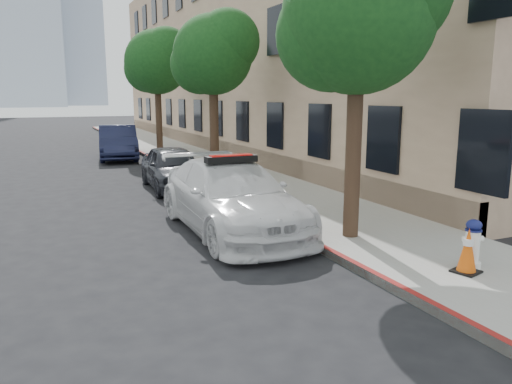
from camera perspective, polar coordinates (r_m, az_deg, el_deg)
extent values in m
plane|color=black|center=(10.61, -8.78, -4.73)|extent=(120.00, 120.00, 0.00)
cube|color=gray|center=(21.01, -6.53, 3.38)|extent=(3.20, 50.00, 0.15)
cube|color=maroon|center=(20.60, -10.62, 3.11)|extent=(0.12, 50.00, 0.15)
cube|color=tan|center=(27.62, 1.51, 15.52)|extent=(8.00, 36.00, 10.00)
cube|color=#9EA8B7|center=(146.59, -20.23, 17.94)|extent=(14.00, 14.00, 44.00)
cylinder|color=black|center=(9.67, 11.06, 4.54)|extent=(0.30, 0.30, 3.30)
sphere|color=#133C15|center=(9.71, 11.62, 19.05)|extent=(2.80, 2.80, 2.80)
sphere|color=#133C15|center=(9.73, 8.72, 17.35)|extent=(2.10, 2.10, 2.10)
cylinder|color=black|center=(16.84, -4.81, 7.23)|extent=(0.30, 0.30, 3.19)
sphere|color=#133C15|center=(16.85, -4.94, 15.38)|extent=(2.60, 2.60, 2.60)
sphere|color=#133C15|center=(16.74, -3.26, 16.81)|extent=(2.08, 2.08, 2.08)
sphere|color=#133C15|center=(17.00, -6.42, 14.30)|extent=(1.95, 1.95, 1.95)
cylinder|color=black|center=(24.52, -11.05, 8.52)|extent=(0.30, 0.30, 3.41)
sphere|color=#133C15|center=(24.54, -11.28, 14.37)|extent=(3.00, 3.00, 3.00)
sphere|color=#133C15|center=(24.38, -10.20, 15.38)|extent=(2.40, 2.40, 2.40)
sphere|color=#133C15|center=(24.75, -12.22, 13.61)|extent=(2.25, 2.25, 2.25)
imported|color=silver|center=(10.56, -2.83, -0.54)|extent=(2.10, 5.12, 1.48)
cube|color=black|center=(10.43, -2.87, 3.78)|extent=(1.10, 0.29, 0.14)
cube|color=#A50A07|center=(10.42, -2.87, 4.11)|extent=(0.90, 0.22, 0.06)
imported|color=#212229|center=(15.51, -9.46, 2.77)|extent=(1.75, 3.96, 1.33)
imported|color=#141732|center=(23.40, -15.50, 5.51)|extent=(2.15, 4.73, 1.51)
cylinder|color=white|center=(8.76, 23.32, -7.60)|extent=(0.30, 0.30, 0.09)
cylinder|color=white|center=(8.67, 23.48, -5.67)|extent=(0.23, 0.23, 0.52)
ellipsoid|color=navy|center=(8.59, 23.66, -3.46)|extent=(0.25, 0.25, 0.17)
cylinder|color=white|center=(8.64, 23.54, -4.92)|extent=(0.33, 0.20, 0.09)
cylinder|color=white|center=(8.64, 23.54, -4.92)|extent=(0.15, 0.19, 0.09)
cube|color=black|center=(8.50, 22.86, -8.35)|extent=(0.46, 0.46, 0.03)
cone|color=#DF540B|center=(8.40, 23.05, -6.04)|extent=(0.29, 0.29, 0.68)
cylinder|color=white|center=(8.37, 23.11, -5.29)|extent=(0.16, 0.16, 0.10)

